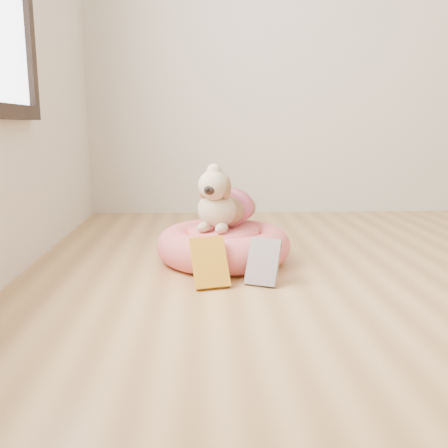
{
  "coord_description": "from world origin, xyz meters",
  "views": [
    {
      "loc": [
        -1.23,
        -1.27,
        0.62
      ],
      "look_at": [
        -1.13,
        0.9,
        0.19
      ],
      "focal_mm": 40.0,
      "sensor_mm": 36.0,
      "label": 1
    }
  ],
  "objects_px": {
    "book_yellow": "(210,262)",
    "book_white": "(263,262)",
    "pet_bed": "(223,245)",
    "dog": "(223,194)"
  },
  "relations": [
    {
      "from": "pet_bed",
      "to": "dog",
      "type": "bearing_deg",
      "value": 94.89
    },
    {
      "from": "pet_bed",
      "to": "book_yellow",
      "type": "distance_m",
      "value": 0.36
    },
    {
      "from": "book_white",
      "to": "pet_bed",
      "type": "bearing_deg",
      "value": 136.2
    },
    {
      "from": "pet_bed",
      "to": "book_yellow",
      "type": "relative_size",
      "value": 2.98
    },
    {
      "from": "pet_bed",
      "to": "book_white",
      "type": "height_order",
      "value": "book_white"
    },
    {
      "from": "pet_bed",
      "to": "book_white",
      "type": "relative_size",
      "value": 3.2
    },
    {
      "from": "dog",
      "to": "book_white",
      "type": "xyz_separation_m",
      "value": [
        0.14,
        -0.36,
        -0.22
      ]
    },
    {
      "from": "book_yellow",
      "to": "book_white",
      "type": "bearing_deg",
      "value": -10.25
    },
    {
      "from": "book_white",
      "to": "dog",
      "type": "bearing_deg",
      "value": 135.2
    },
    {
      "from": "book_yellow",
      "to": "book_white",
      "type": "height_order",
      "value": "book_yellow"
    }
  ]
}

